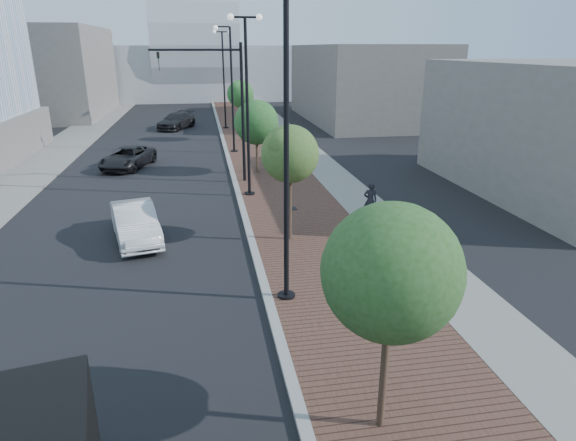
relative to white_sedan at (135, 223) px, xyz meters
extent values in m
cube|color=#4C2D23|center=(8.27, 23.73, -0.71)|extent=(7.00, 140.00, 0.12)
cube|color=slate|center=(10.97, 23.73, -0.71)|extent=(2.40, 140.00, 0.13)
cube|color=gray|center=(4.77, 23.73, -0.70)|extent=(0.30, 140.00, 0.14)
cube|color=slate|center=(-8.23, 23.73, -0.71)|extent=(4.00, 140.00, 0.12)
imported|color=silver|center=(0.00, 0.00, 0.00)|extent=(2.67, 4.95, 1.55)
imported|color=black|center=(-2.05, 13.90, -0.07)|extent=(3.75, 5.52, 1.40)
imported|color=black|center=(0.54, 30.86, 0.01)|extent=(4.24, 5.83, 1.57)
imported|color=black|center=(10.64, 1.04, 0.10)|extent=(0.72, 0.55, 1.75)
cylinder|color=black|center=(5.37, -6.27, -0.67)|extent=(0.56, 0.56, 0.20)
cylinder|color=black|center=(5.37, -6.27, 3.85)|extent=(0.16, 0.16, 9.00)
cylinder|color=black|center=(5.37, 5.73, -0.67)|extent=(0.56, 0.56, 0.20)
cylinder|color=black|center=(5.37, 5.73, 3.85)|extent=(0.16, 0.16, 9.00)
cylinder|color=black|center=(5.37, 5.73, 8.35)|extent=(1.40, 0.10, 0.10)
sphere|color=silver|center=(4.67, 5.73, 8.35)|extent=(0.32, 0.32, 0.32)
sphere|color=silver|center=(6.07, 5.73, 8.35)|extent=(0.32, 0.32, 0.32)
cylinder|color=black|center=(5.37, 17.73, -0.67)|extent=(0.56, 0.56, 0.20)
cylinder|color=black|center=(5.37, 17.73, 3.85)|extent=(0.16, 0.16, 9.00)
cylinder|color=black|center=(4.87, 17.73, 8.35)|extent=(1.00, 0.10, 0.10)
sphere|color=silver|center=(4.37, 17.73, 8.28)|extent=(0.32, 0.32, 0.32)
cylinder|color=black|center=(5.37, 29.73, -0.67)|extent=(0.56, 0.56, 0.20)
cylinder|color=black|center=(5.37, 29.73, 3.85)|extent=(0.16, 0.16, 9.00)
cylinder|color=black|center=(5.37, 29.73, 8.35)|extent=(1.40, 0.10, 0.10)
sphere|color=silver|center=(4.67, 29.73, 8.35)|extent=(0.32, 0.32, 0.32)
sphere|color=silver|center=(6.07, 29.73, 8.35)|extent=(0.32, 0.32, 0.32)
cylinder|color=black|center=(5.37, 8.73, 3.23)|extent=(0.18, 0.18, 8.00)
cylinder|color=black|center=(2.87, 8.73, 6.83)|extent=(5.00, 0.12, 0.12)
imported|color=black|center=(0.87, 8.73, 6.23)|extent=(0.16, 0.20, 1.00)
cylinder|color=#382619|center=(6.37, -12.27, 0.95)|extent=(0.16, 0.16, 3.44)
sphere|color=#224C1A|center=(6.37, -12.27, 2.92)|extent=(2.72, 2.72, 2.72)
sphere|color=#224C1A|center=(6.77, -11.97, 2.67)|extent=(1.90, 1.90, 1.90)
sphere|color=#224C1A|center=(6.07, -12.57, 3.26)|extent=(1.63, 1.63, 1.63)
cylinder|color=#382619|center=(6.37, -1.27, 0.96)|extent=(0.16, 0.16, 3.48)
sphere|color=#35561D|center=(6.37, -1.27, 2.95)|extent=(2.31, 2.31, 2.31)
sphere|color=#35561D|center=(6.77, -0.97, 2.70)|extent=(1.62, 1.62, 1.62)
sphere|color=#35561D|center=(6.07, -1.57, 3.30)|extent=(1.39, 1.39, 1.39)
cylinder|color=#382619|center=(6.37, 10.73, 0.77)|extent=(0.16, 0.16, 3.08)
sphere|color=#1F541D|center=(6.37, 10.73, 2.52)|extent=(2.79, 2.79, 2.79)
sphere|color=#1F541D|center=(6.77, 11.03, 2.30)|extent=(1.95, 1.95, 1.95)
sphere|color=#1F541D|center=(6.07, 10.43, 2.83)|extent=(1.67, 1.67, 1.67)
cylinder|color=#382619|center=(6.37, 22.73, 1.10)|extent=(0.16, 0.16, 3.75)
sphere|color=#205A1E|center=(6.37, 22.73, 3.24)|extent=(2.25, 2.25, 2.25)
sphere|color=#205A1E|center=(6.77, 23.03, 2.97)|extent=(1.57, 1.57, 1.57)
sphere|color=#205A1E|center=(6.07, 22.43, 3.62)|extent=(1.35, 1.35, 1.35)
cube|color=#ADB2B8|center=(2.77, 68.73, 3.23)|extent=(50.00, 28.00, 8.00)
cube|color=#68635E|center=(-15.23, 43.73, 4.23)|extent=(14.00, 20.00, 10.00)
cube|color=#5F5A55|center=(20.77, 33.73, 3.23)|extent=(12.00, 22.00, 8.00)
cube|color=#67625D|center=(22.77, 3.73, 2.73)|extent=(10.00, 16.00, 7.00)
cube|color=black|center=(7.17, -8.27, -0.64)|extent=(0.50, 0.50, 0.02)
cube|color=black|center=(7.17, 2.73, -0.64)|extent=(0.50, 0.50, 0.02)
camera|label=1|loc=(2.97, -20.32, 6.94)|focal=30.83mm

